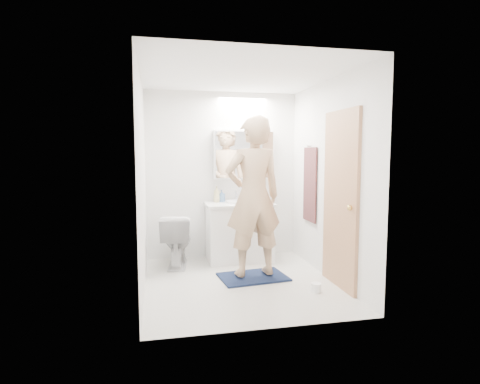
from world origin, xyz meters
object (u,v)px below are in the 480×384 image
object	(u,v)px
medicine_cabinet	(244,155)
toilet	(177,240)
soap_bottle_b	(222,196)
toothbrush_cup	(252,198)
soap_bottle_a	(217,194)
person	(253,197)
toilet_paper_roll	(316,288)
vanity_cabinet	(239,233)

from	to	relation	value
medicine_cabinet	toilet	bearing A→B (deg)	-161.94
soap_bottle_b	toothbrush_cup	bearing A→B (deg)	-2.60
soap_bottle_b	toothbrush_cup	xyz separation A→B (m)	(0.44, -0.02, -0.04)
medicine_cabinet	soap_bottle_a	size ratio (longest dim) A/B	3.73
person	toilet_paper_roll	xyz separation A→B (m)	(0.56, -0.62, -0.95)
medicine_cabinet	toothbrush_cup	distance (m)	0.64
soap_bottle_a	toilet	bearing A→B (deg)	-155.71
soap_bottle_a	soap_bottle_b	bearing A→B (deg)	21.03
person	toothbrush_cup	xyz separation A→B (m)	(0.22, 0.99, -0.13)
vanity_cabinet	soap_bottle_b	xyz separation A→B (m)	(-0.22, 0.18, 0.52)
toilet	soap_bottle_a	size ratio (longest dim) A/B	3.02
medicine_cabinet	soap_bottle_a	world-z (taller)	medicine_cabinet
toilet	toothbrush_cup	bearing A→B (deg)	-158.56
vanity_cabinet	toilet_paper_roll	size ratio (longest dim) A/B	8.18
toothbrush_cup	soap_bottle_b	bearing A→B (deg)	177.40
soap_bottle_a	medicine_cabinet	bearing A→B (deg)	8.34
person	toilet_paper_roll	distance (m)	1.27
medicine_cabinet	toilet_paper_roll	xyz separation A→B (m)	(0.45, -1.66, -1.45)
medicine_cabinet	soap_bottle_b	xyz separation A→B (m)	(-0.33, -0.03, -0.59)
medicine_cabinet	toilet	size ratio (longest dim) A/B	1.24
person	soap_bottle_a	xyz separation A→B (m)	(-0.30, 0.98, -0.07)
toothbrush_cup	toilet_paper_roll	bearing A→B (deg)	-78.03
person	soap_bottle_a	world-z (taller)	person
medicine_cabinet	soap_bottle_b	distance (m)	0.68
toothbrush_cup	person	bearing A→B (deg)	-102.49
toilet	soap_bottle_a	xyz separation A→B (m)	(0.59, 0.27, 0.58)
medicine_cabinet	soap_bottle_a	xyz separation A→B (m)	(-0.41, -0.06, -0.56)
vanity_cabinet	toothbrush_cup	bearing A→B (deg)	36.61
medicine_cabinet	person	xyz separation A→B (m)	(-0.11, -1.04, -0.50)
toilet	toilet_paper_roll	xyz separation A→B (m)	(1.45, -1.34, -0.31)
vanity_cabinet	medicine_cabinet	distance (m)	1.13
vanity_cabinet	soap_bottle_b	size ratio (longest dim) A/B	5.13
soap_bottle_a	soap_bottle_b	distance (m)	0.09
medicine_cabinet	toothbrush_cup	xyz separation A→B (m)	(0.11, -0.05, -0.63)
toilet	soap_bottle_b	distance (m)	0.91
medicine_cabinet	toilet_paper_roll	distance (m)	2.25
soap_bottle_b	toilet	bearing A→B (deg)	-156.08
soap_bottle_a	toilet_paper_roll	world-z (taller)	soap_bottle_a
toilet	person	bearing A→B (deg)	148.35
vanity_cabinet	soap_bottle_b	distance (m)	0.59
vanity_cabinet	person	xyz separation A→B (m)	(-0.00, -0.83, 0.61)
toilet_paper_roll	medicine_cabinet	bearing A→B (deg)	105.15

